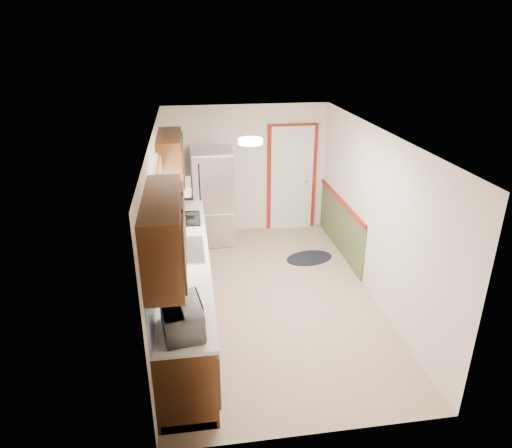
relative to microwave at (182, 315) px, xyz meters
name	(u,v)px	position (x,y,z in m)	size (l,w,h in m)	color
room_shell	(271,221)	(1.20, 1.95, 0.07)	(3.20, 5.20, 2.52)	tan
kitchen_run	(181,263)	(-0.04, 1.66, -0.32)	(0.63, 4.00, 2.20)	#391D0D
back_wall_trim	(302,188)	(2.19, 4.16, -0.24)	(1.12, 2.30, 2.08)	maroon
ceiling_fixture	(250,141)	(0.90, 1.75, 1.23)	(0.30, 0.30, 0.06)	#FFD88C
microwave	(182,315)	(0.00, 0.00, 0.00)	(0.55, 0.31, 0.37)	white
refrigerator	(213,197)	(0.53, 4.00, -0.27)	(0.72, 0.72, 1.72)	#B7B7BC
rug	(309,258)	(2.09, 3.05, -1.12)	(0.82, 0.53, 0.01)	black
cooktop	(184,219)	(0.01, 2.83, -0.18)	(0.50, 0.60, 0.02)	black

